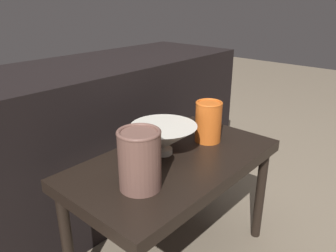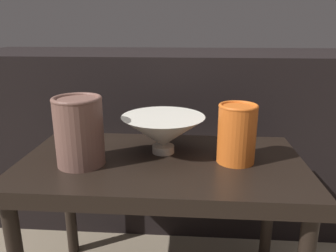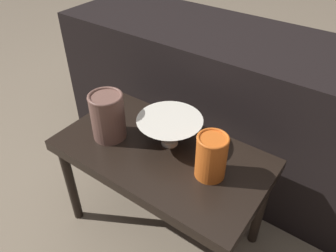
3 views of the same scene
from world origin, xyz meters
TOP-DOWN VIEW (x-y plane):
  - ground_plane at (0.00, 0.00)m, footprint 8.00×8.00m
  - table at (0.00, 0.00)m, footprint 0.72×0.40m
  - couch_backdrop at (0.00, 0.53)m, footprint 1.61×0.50m
  - bowl at (0.00, 0.05)m, footprint 0.22×0.22m
  - vase_textured_left at (-0.20, -0.04)m, footprint 0.12×0.12m
  - vase_colorful_right at (0.19, -0.00)m, footprint 0.10×0.10m

SIDE VIEW (x-z plane):
  - ground_plane at x=0.00m, z-range 0.00..0.00m
  - couch_backdrop at x=0.00m, z-range 0.00..0.66m
  - table at x=0.00m, z-range 0.16..0.59m
  - bowl at x=0.00m, z-range 0.44..0.54m
  - vase_colorful_right at x=0.19m, z-range 0.43..0.58m
  - vase_textured_left at x=-0.20m, z-range 0.43..0.60m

